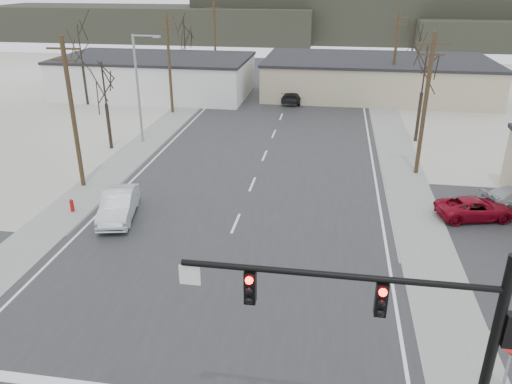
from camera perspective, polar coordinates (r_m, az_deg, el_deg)
ground at (r=22.66m, az=-6.36°, el=-12.88°), size 140.00×140.00×0.00m
main_road at (r=35.52m, az=-0.16°, el=1.49°), size 18.00×110.00×0.05m
cross_road at (r=22.64m, az=-6.36°, el=-12.84°), size 90.00×10.00×0.04m
sidewalk_left at (r=42.83m, az=-13.25°, el=4.80°), size 3.00×90.00×0.06m
sidewalk_right at (r=40.15m, az=16.15°, el=3.21°), size 3.00×90.00×0.06m
traffic_signal_mast at (r=14.52m, az=18.18°, el=-14.89°), size 8.95×0.43×7.20m
fire_hydrant at (r=32.49m, az=-20.30°, el=-1.44°), size 0.24×0.24×0.87m
yield_sign at (r=19.07m, az=27.16°, el=-16.05°), size 0.80×0.80×2.35m
building_left_far at (r=62.28m, az=-11.39°, el=12.90°), size 22.30×12.30×4.50m
building_right_far at (r=62.67m, az=13.54°, el=12.69°), size 26.30×14.30×4.30m
upole_left_b at (r=34.87m, az=-20.24°, el=8.61°), size 2.20×0.30×10.00m
upole_left_c at (r=52.86m, az=-9.89°, el=14.42°), size 2.20×0.30×10.00m
upole_left_d at (r=71.92m, az=-4.73°, el=17.06°), size 2.20×0.30×10.00m
upole_right_a at (r=36.94m, az=18.79°, el=9.59°), size 2.20×0.30×10.00m
upole_right_b at (r=58.38m, az=15.59°, el=14.78°), size 2.20×0.30×10.00m
streetlight_main at (r=43.41m, az=-13.16°, el=11.99°), size 2.40×0.25×9.00m
tree_left_near at (r=42.47m, az=-16.98°, el=11.54°), size 3.30×3.30×7.35m
tree_right_mid at (r=44.70m, az=18.69°, el=12.82°), size 3.74×3.74×8.33m
tree_left_far at (r=66.70m, az=-8.19°, el=17.31°), size 3.96×3.96×8.82m
tree_right_far at (r=70.58m, az=17.62°, el=16.26°), size 3.52×3.52×7.84m
tree_left_mid at (r=58.67m, az=-19.47°, el=15.41°), size 3.96×3.96×8.82m
hill_left at (r=117.05m, az=-11.75°, el=18.37°), size 70.00×18.00×7.00m
hill_center at (r=114.23m, az=14.65°, el=18.50°), size 80.00×18.00×9.00m
sedan_crossing at (r=30.65m, az=-15.45°, el=-1.44°), size 2.78×5.24×1.64m
car_far_a at (r=57.70m, az=4.33°, el=11.01°), size 2.62×5.56×1.57m
car_far_b at (r=83.17m, az=2.11°, el=14.92°), size 2.18×4.43×1.45m
car_parked_red at (r=32.33m, az=23.77°, el=-1.72°), size 4.93×3.12×1.27m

